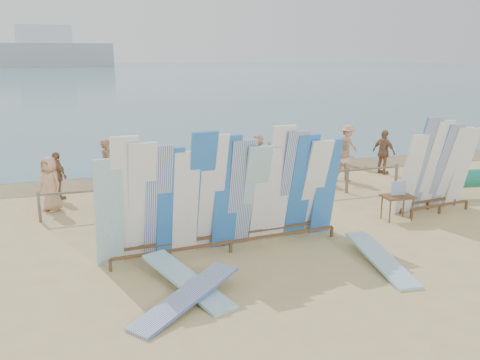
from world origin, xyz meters
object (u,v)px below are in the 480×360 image
object	(u,v)px
stroller	(297,176)
beachgoer_0	(50,184)
flat_board_b	(380,265)
vendor_table	(397,207)
beachgoer_7	(270,163)
beachgoer_10	(384,152)
beachgoer_1	(108,165)
flat_board_e	(187,306)
beachgoer_9	(347,145)
beach_chair_left	(275,187)
beachgoer_6	(311,159)
beachgoer_4	(205,170)
beachgoer_5	(258,154)
beach_chair_right	(276,183)
beachgoer_2	(114,171)
main_surfboard_rack	(226,196)
beachgoer_8	(345,159)
beachgoer_extra_1	(57,176)
flat_board_a	(187,289)
side_surfboard_rack	(437,169)
beachgoer_extra_0	(437,151)

from	to	relation	value
stroller	beachgoer_0	distance (m)	8.30
flat_board_b	vendor_table	bearing A→B (deg)	55.10
beachgoer_7	beachgoer_10	size ratio (longest dim) A/B	0.92
beachgoer_1	flat_board_e	bearing A→B (deg)	-143.01
beachgoer_10	beachgoer_9	bearing A→B (deg)	-1.14
beach_chair_left	flat_board_e	bearing A→B (deg)	-124.15
vendor_table	beachgoer_6	bearing A→B (deg)	97.25
beachgoer_4	stroller	bearing A→B (deg)	-126.86
beachgoer_5	beach_chair_right	bearing A→B (deg)	11.20
beachgoer_0	beachgoer_2	bearing A→B (deg)	65.76
beachgoer_5	beach_chair_left	bearing A→B (deg)	7.66
flat_board_b	beachgoer_6	distance (m)	7.98
flat_board_e	beachgoer_1	bearing A→B (deg)	147.84
flat_board_e	beachgoer_0	world-z (taller)	beachgoer_0
stroller	beachgoer_4	distance (m)	3.33
vendor_table	beachgoer_7	distance (m)	5.39
main_surfboard_rack	flat_board_b	distance (m)	3.96
beachgoer_6	beachgoer_4	size ratio (longest dim) A/B	1.03
beach_chair_left	beachgoer_10	size ratio (longest dim) A/B	0.54
beachgoer_0	beachgoer_5	bearing A→B (deg)	66.54
beachgoer_8	beachgoer_5	xyz separation A→B (m)	(-2.58, 2.51, -0.09)
beach_chair_right	beachgoer_1	size ratio (longest dim) A/B	0.42
beachgoer_extra_1	beachgoer_4	xyz separation A→B (m)	(4.82, -0.81, 0.03)
beachgoer_7	beachgoer_1	distance (m)	5.79
flat_board_b	beachgoer_1	world-z (taller)	beachgoer_1
beachgoer_8	beachgoer_1	bearing A→B (deg)	-166.42
flat_board_a	beachgoer_6	bearing A→B (deg)	27.67
flat_board_e	beach_chair_right	bearing A→B (deg)	109.87
side_surfboard_rack	beachgoer_10	bearing A→B (deg)	68.28
vendor_table	beachgoer_extra_1	bearing A→B (deg)	153.50
flat_board_a	beachgoer_0	distance (m)	7.22
beachgoer_8	beachgoer_9	size ratio (longest dim) A/B	0.96
beachgoer_6	beachgoer_extra_1	world-z (taller)	beachgoer_6
beachgoer_0	beachgoer_extra_0	distance (m)	14.58
stroller	flat_board_e	bearing A→B (deg)	-126.67
side_surfboard_rack	beachgoer_9	world-z (taller)	side_surfboard_rack
main_surfboard_rack	beachgoer_6	bearing A→B (deg)	44.05
beachgoer_5	beachgoer_4	world-z (taller)	beachgoer_4
beachgoer_2	beachgoer_1	xyz separation A→B (m)	(-0.12, 1.11, -0.02)
stroller	beachgoer_0	world-z (taller)	beachgoer_0
beach_chair_right	beachgoer_10	world-z (taller)	beachgoer_10
beachgoer_1	beachgoer_4	world-z (taller)	beachgoer_1
beachgoer_6	beachgoer_5	xyz separation A→B (m)	(-1.37, 2.05, -0.10)
side_surfboard_rack	beachgoer_5	xyz separation A→B (m)	(-3.28, 6.73, -0.57)
beachgoer_extra_1	beachgoer_4	size ratio (longest dim) A/B	0.96
beachgoer_6	vendor_table	bearing A→B (deg)	98.91
beachgoer_10	beachgoer_1	xyz separation A→B (m)	(-10.70, 0.77, 0.03)
stroller	beachgoer_1	world-z (taller)	beachgoer_1
main_surfboard_rack	beach_chair_left	bearing A→B (deg)	50.33
beachgoer_7	beachgoer_extra_1	xyz separation A→B (m)	(-7.38, 0.40, -0.02)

